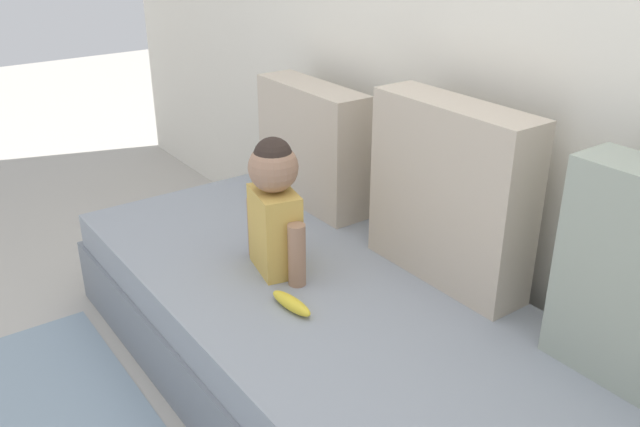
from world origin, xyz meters
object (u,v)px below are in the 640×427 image
at_px(throw_pillow_left, 312,145).
at_px(throw_pillow_center, 449,193).
at_px(toddler, 274,204).
at_px(couch, 353,362).
at_px(banana, 291,303).

xyz_separation_m(throw_pillow_left, throw_pillow_center, (0.74, 0.00, 0.05)).
distance_m(throw_pillow_left, toddler, 0.57).
height_order(couch, throw_pillow_center, throw_pillow_center).
bearing_deg(banana, throw_pillow_left, 140.52).
distance_m(throw_pillow_left, throw_pillow_center, 0.74).
distance_m(couch, toddler, 0.55).
bearing_deg(banana, toddler, 157.90).
height_order(throw_pillow_left, banana, throw_pillow_left).
relative_size(throw_pillow_center, banana, 3.36).
relative_size(couch, toddler, 5.25).
height_order(throw_pillow_center, toddler, throw_pillow_center).
bearing_deg(throw_pillow_left, toddler, -47.12).
bearing_deg(couch, throw_pillow_center, 90.00).
bearing_deg(couch, toddler, -171.37).
relative_size(throw_pillow_left, throw_pillow_center, 0.94).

